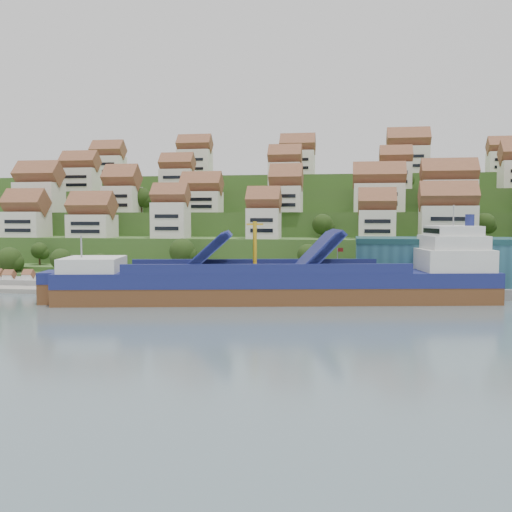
# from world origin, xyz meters

# --- Properties ---
(ground) EXTENTS (300.00, 300.00, 0.00)m
(ground) POSITION_xyz_m (0.00, 0.00, 0.00)
(ground) COLOR slate
(ground) RESTS_ON ground
(quay) EXTENTS (180.00, 14.00, 2.20)m
(quay) POSITION_xyz_m (20.00, 15.00, 1.10)
(quay) COLOR gray
(quay) RESTS_ON ground
(pebble_beach) EXTENTS (45.00, 20.00, 1.00)m
(pebble_beach) POSITION_xyz_m (-58.00, 12.00, 0.50)
(pebble_beach) COLOR gray
(pebble_beach) RESTS_ON ground
(hillside) EXTENTS (260.00, 128.00, 31.00)m
(hillside) POSITION_xyz_m (0.00, 103.55, 10.66)
(hillside) COLOR #2D4C1E
(hillside) RESTS_ON ground
(hillside_village) EXTENTS (157.74, 61.41, 29.50)m
(hillside_village) POSITION_xyz_m (1.65, 60.73, 24.38)
(hillside_village) COLOR silver
(hillside_village) RESTS_ON ground
(hillside_trees) EXTENTS (142.99, 62.81, 29.35)m
(hillside_trees) POSITION_xyz_m (-8.58, 42.77, 15.43)
(hillside_trees) COLOR #253D14
(hillside_trees) RESTS_ON ground
(warehouse) EXTENTS (60.00, 15.00, 10.00)m
(warehouse) POSITION_xyz_m (52.00, 17.00, 7.20)
(warehouse) COLOR #265769
(warehouse) RESTS_ON quay
(flagpole) EXTENTS (1.28, 0.16, 8.00)m
(flagpole) POSITION_xyz_m (18.11, 10.00, 6.88)
(flagpole) COLOR gray
(flagpole) RESTS_ON quay
(beach_huts) EXTENTS (14.40, 3.70, 2.20)m
(beach_huts) POSITION_xyz_m (-60.00, 10.75, 2.10)
(beach_huts) COLOR white
(beach_huts) RESTS_ON pebble_beach
(cargo_ship) EXTENTS (86.27, 29.28, 19.01)m
(cargo_ship) POSITION_xyz_m (8.77, 0.34, 3.55)
(cargo_ship) COLOR brown
(cargo_ship) RESTS_ON ground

